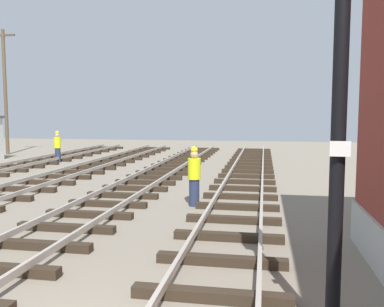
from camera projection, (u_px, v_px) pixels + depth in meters
The scene contains 4 objects.
signal_mast at pixel (341, 61), 4.82m from camera, with size 0.36×0.40×5.58m.
utility_pole_far at pixel (5, 90), 28.76m from camera, with size 1.80×0.24×8.70m.
track_worker_foreground at pixel (58, 147), 24.32m from camera, with size 0.40×0.40×1.87m.
track_worker_distant at pixel (194, 177), 12.73m from camera, with size 0.40×0.40×1.87m.
Camera 1 is at (2.00, -3.70, 2.87)m, focal length 38.36 mm.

